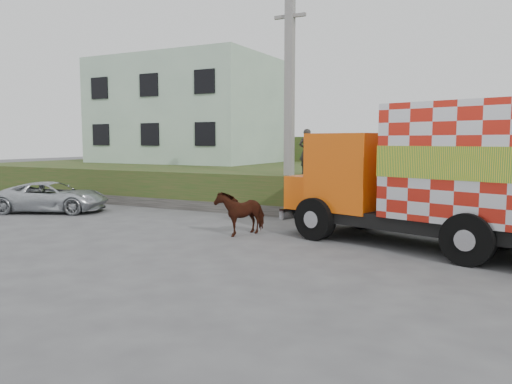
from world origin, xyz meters
The scene contains 10 objects.
ground centered at (0.00, 0.00, 0.00)m, with size 120.00×120.00×0.00m, color #474749.
embankment centered at (0.00, 10.00, 0.75)m, with size 40.00×12.00×1.50m, color #234A18.
embankment_far centered at (0.00, 22.00, 1.50)m, with size 40.00×12.00×3.00m, color #234A18.
retaining_strip centered at (-2.00, 4.20, 0.20)m, with size 16.00×0.50×0.40m, color #595651.
building centered at (-11.00, 13.00, 4.50)m, with size 10.00×8.00×6.00m, color #B6D5BB.
utility_pole centered at (-1.00, 4.60, 4.08)m, with size 1.20×0.30×8.00m.
cargo_truck centered at (5.02, 0.99, 1.89)m, with size 8.63×4.80×3.67m.
cow centered at (-0.80, 0.57, 0.65)m, with size 0.70×1.55×1.31m, color #35160D.
suv centered at (-9.56, 1.22, 0.59)m, with size 1.95×4.23×1.17m, color #A2A8AC.
pedestrian centered at (-0.65, 5.49, 2.36)m, with size 0.63×0.41×1.72m, color #2E2B29.
Camera 1 is at (6.31, -12.28, 2.78)m, focal length 35.00 mm.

